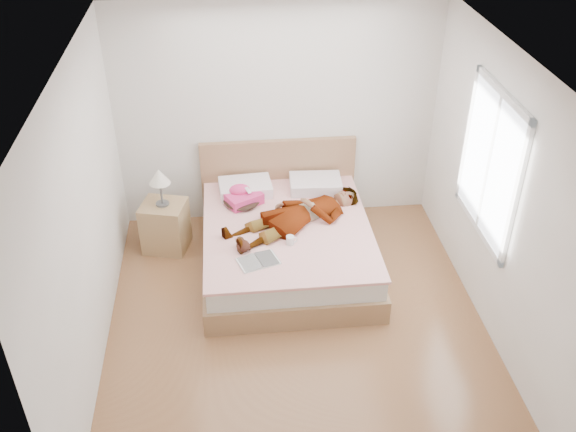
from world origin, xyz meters
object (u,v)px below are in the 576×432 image
at_px(phone, 248,190).
at_px(bed, 286,239).
at_px(towel, 242,196).
at_px(plush_toy, 243,245).
at_px(coffee_mug, 290,240).
at_px(nightstand, 165,222).
at_px(woman, 298,211).
at_px(magazine, 258,261).

height_order(phone, bed, bed).
relative_size(towel, plush_toy, 2.11).
relative_size(coffee_mug, nightstand, 0.12).
xyz_separation_m(woman, bed, (-0.12, -0.01, -0.35)).
bearing_deg(towel, woman, -36.93).
distance_m(woman, coffee_mug, 0.43).
bearing_deg(bed, magazine, -116.90).
distance_m(bed, plush_toy, 0.73).
distance_m(towel, coffee_mug, 0.95).
relative_size(woman, coffee_mug, 14.12).
distance_m(towel, magazine, 1.11).
bearing_deg(bed, nightstand, 163.76).
bearing_deg(phone, coffee_mug, -93.91).
relative_size(bed, towel, 4.38).
bearing_deg(nightstand, phone, 1.49).
relative_size(towel, magazine, 1.07).
bearing_deg(coffee_mug, magazine, -142.42).
bearing_deg(nightstand, towel, 3.31).
xyz_separation_m(towel, nightstand, (-0.87, -0.05, -0.26)).
bearing_deg(woman, nightstand, -133.63).
xyz_separation_m(bed, coffee_mug, (0.00, -0.41, 0.28)).
bearing_deg(towel, coffee_mug, -62.00).
distance_m(coffee_mug, nightstand, 1.55).
bearing_deg(coffee_mug, phone, 115.03).
relative_size(woman, nightstand, 1.64).
relative_size(bed, plush_toy, 9.22).
height_order(phone, towel, towel).
distance_m(woman, plush_toy, 0.76).
xyz_separation_m(phone, towel, (-0.07, 0.03, -0.08)).
distance_m(woman, nightstand, 1.51).
bearing_deg(nightstand, bed, -16.24).
height_order(coffee_mug, plush_toy, plush_toy).
xyz_separation_m(phone, bed, (0.38, -0.41, -0.40)).
height_order(magazine, nightstand, nightstand).
bearing_deg(woman, towel, -155.87).
height_order(phone, plush_toy, phone).
height_order(magazine, coffee_mug, coffee_mug).
xyz_separation_m(magazine, coffee_mug, (0.34, 0.26, 0.04)).
height_order(bed, towel, bed).
xyz_separation_m(woman, phone, (-0.50, 0.40, 0.05)).
bearing_deg(magazine, nightstand, 132.78).
xyz_separation_m(woman, nightstand, (-1.43, 0.38, -0.29)).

